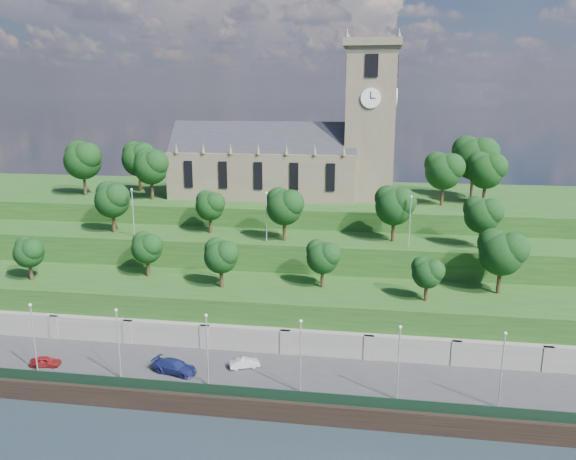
% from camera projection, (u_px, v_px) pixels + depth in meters
% --- Properties ---
extents(ground, '(320.00, 320.00, 0.00)m').
position_uv_depth(ground, '(221.00, 416.00, 58.33)').
color(ground, black).
rests_on(ground, ground).
extents(promenade, '(160.00, 12.00, 2.00)m').
position_uv_depth(promenade, '(235.00, 379.00, 63.86)').
color(promenade, '#2D2D30').
rests_on(promenade, ground).
extents(quay_wall, '(160.00, 0.50, 2.20)m').
position_uv_depth(quay_wall, '(220.00, 407.00, 58.03)').
color(quay_wall, black).
rests_on(quay_wall, ground).
extents(fence, '(160.00, 0.10, 1.20)m').
position_uv_depth(fence, '(222.00, 390.00, 58.30)').
color(fence, black).
rests_on(fence, promenade).
extents(retaining_wall, '(160.00, 2.10, 5.00)m').
position_uv_depth(retaining_wall, '(246.00, 344.00, 69.25)').
color(retaining_wall, slate).
rests_on(retaining_wall, ground).
extents(embankment_lower, '(160.00, 12.00, 8.00)m').
position_uv_depth(embankment_lower, '(256.00, 315.00, 74.69)').
color(embankment_lower, '#1B4015').
rests_on(embankment_lower, ground).
extents(embankment_upper, '(160.00, 10.00, 12.00)m').
position_uv_depth(embankment_upper, '(271.00, 275.00, 84.79)').
color(embankment_upper, '#1B4015').
rests_on(embankment_upper, ground).
extents(hilltop, '(160.00, 32.00, 15.00)m').
position_uv_depth(hilltop, '(291.00, 233.00, 104.62)').
color(hilltop, '#1B4015').
rests_on(hilltop, ground).
extents(church, '(38.60, 12.35, 27.60)m').
position_uv_depth(church, '(292.00, 154.00, 97.13)').
color(church, brown).
rests_on(church, hilltop).
extents(trees_lower, '(66.94, 8.77, 8.26)m').
position_uv_depth(trees_lower, '(308.00, 253.00, 72.13)').
color(trees_lower, black).
rests_on(trees_lower, embankment_lower).
extents(trees_upper, '(59.26, 7.74, 8.00)m').
position_uv_depth(trees_upper, '(293.00, 204.00, 80.83)').
color(trees_upper, black).
rests_on(trees_upper, embankment_upper).
extents(trees_hilltop, '(75.65, 16.50, 10.70)m').
position_uv_depth(trees_hilltop, '(295.00, 161.00, 96.31)').
color(trees_hilltop, black).
rests_on(trees_hilltop, hilltop).
extents(lamp_posts_promenade, '(60.36, 0.36, 8.20)m').
position_uv_depth(lamp_posts_promenade, '(207.00, 345.00, 59.45)').
color(lamp_posts_promenade, '#B2B2B7').
rests_on(lamp_posts_promenade, promenade).
extents(lamp_posts_upper, '(40.36, 0.36, 7.25)m').
position_uv_depth(lamp_posts_upper, '(266.00, 213.00, 79.51)').
color(lamp_posts_upper, '#B2B2B7').
rests_on(lamp_posts_upper, embankment_upper).
extents(car_left, '(3.56, 1.85, 1.16)m').
position_uv_depth(car_left, '(46.00, 361.00, 64.66)').
color(car_left, maroon).
rests_on(car_left, promenade).
extents(car_middle, '(3.67, 2.46, 1.14)m').
position_uv_depth(car_middle, '(244.00, 363.00, 64.33)').
color(car_middle, '#A3A3A7').
rests_on(car_middle, promenade).
extents(car_right, '(5.52, 3.33, 1.50)m').
position_uv_depth(car_right, '(175.00, 367.00, 63.07)').
color(car_right, '#171D51').
rests_on(car_right, promenade).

